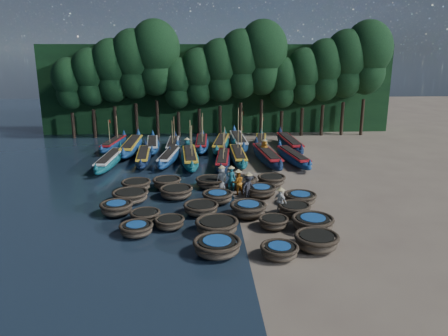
{
  "coord_description": "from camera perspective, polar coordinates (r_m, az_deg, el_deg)",
  "views": [
    {
      "loc": [
        -2.21,
        -28.11,
        9.51
      ],
      "look_at": [
        -0.5,
        1.81,
        1.3
      ],
      "focal_mm": 35.0,
      "sensor_mm": 36.0,
      "label": 1
    }
  ],
  "objects": [
    {
      "name": "tree_0",
      "position": [
        50.17,
        -19.54,
        10.42
      ],
      "size": [
        3.68,
        3.68,
        8.68
      ],
      "color": "black",
      "rests_on": "ground"
    },
    {
      "name": "coracle_16",
      "position": [
        28.8,
        -6.26,
        -3.14
      ],
      "size": [
        2.57,
        2.57,
        0.76
      ],
      "rotation": [
        0.0,
        0.0,
        -0.31
      ],
      "color": "brown",
      "rests_on": "ground"
    },
    {
      "name": "coracle_17",
      "position": [
        27.76,
        -0.85,
        -3.79
      ],
      "size": [
        2.2,
        2.2,
        0.73
      ],
      "rotation": [
        0.0,
        0.0,
        -0.24
      ],
      "color": "brown",
      "rests_on": "ground"
    },
    {
      "name": "long_boat_15",
      "position": [
        43.64,
        1.91,
        3.53
      ],
      "size": [
        1.77,
        8.9,
        3.78
      ],
      "rotation": [
        0.0,
        0.0,
        0.03
      ],
      "color": "navy",
      "rests_on": "ground"
    },
    {
      "name": "coracle_6",
      "position": [
        24.13,
        -7.11,
        -7.08
      ],
      "size": [
        1.81,
        1.81,
        0.63
      ],
      "rotation": [
        0.0,
        0.0,
        0.21
      ],
      "color": "brown",
      "rests_on": "ground"
    },
    {
      "name": "coracle_18",
      "position": [
        29.12,
        4.81,
        -2.96
      ],
      "size": [
        2.19,
        2.19,
        0.7
      ],
      "rotation": [
        0.0,
        0.0,
        -0.15
      ],
      "color": "brown",
      "rests_on": "ground"
    },
    {
      "name": "coracle_8",
      "position": [
        24.13,
        6.48,
        -7.05
      ],
      "size": [
        1.94,
        1.94,
        0.64
      ],
      "rotation": [
        0.0,
        0.0,
        0.31
      ],
      "color": "brown",
      "rests_on": "ground"
    },
    {
      "name": "long_boat_14",
      "position": [
        42.6,
        -0.39,
        3.19
      ],
      "size": [
        2.64,
        8.18,
        1.46
      ],
      "rotation": [
        0.0,
        0.0,
        -0.15
      ],
      "color": "#10525B",
      "rests_on": "ground"
    },
    {
      "name": "tree_13",
      "position": [
        50.76,
        15.65,
        13.07
      ],
      "size": [
        4.92,
        4.92,
        11.6
      ],
      "color": "black",
      "rests_on": "ground"
    },
    {
      "name": "fisherman_4",
      "position": [
        26.08,
        7.37,
        -4.2
      ],
      "size": [
        0.89,
        0.94,
        1.76
      ],
      "rotation": [
        0.0,
        0.0,
        2.29
      ],
      "color": "silver",
      "rests_on": "ground"
    },
    {
      "name": "tree_1",
      "position": [
        49.55,
        -17.01,
        11.36
      ],
      "size": [
        4.09,
        4.09,
        9.65
      ],
      "color": "black",
      "rests_on": "ground"
    },
    {
      "name": "long_boat_17",
      "position": [
        43.1,
        8.55,
        3.22
      ],
      "size": [
        1.92,
        8.94,
        1.58
      ],
      "rotation": [
        0.0,
        0.0,
        0.04
      ],
      "color": "#0E1E34",
      "rests_on": "ground"
    },
    {
      "name": "long_boat_16",
      "position": [
        43.56,
        4.82,
        3.35
      ],
      "size": [
        2.45,
        7.52,
        3.23
      ],
      "rotation": [
        0.0,
        0.0,
        -0.15
      ],
      "color": "#10525B",
      "rests_on": "ground"
    },
    {
      "name": "long_boat_13",
      "position": [
        42.84,
        -2.95,
        3.21
      ],
      "size": [
        1.63,
        7.96,
        3.38
      ],
      "rotation": [
        0.0,
        0.0,
        -0.03
      ],
      "color": "navy",
      "rests_on": "ground"
    },
    {
      "name": "tree_7",
      "position": [
        48.22,
        -0.53,
        12.72
      ],
      "size": [
        4.51,
        4.51,
        10.63
      ],
      "color": "black",
      "rests_on": "ground"
    },
    {
      "name": "tree_4",
      "position": [
        48.34,
        -8.99,
        14.15
      ],
      "size": [
        5.34,
        5.34,
        12.58
      ],
      "color": "black",
      "rests_on": "ground"
    },
    {
      "name": "coracle_10",
      "position": [
        26.57,
        -13.85,
        -5.08
      ],
      "size": [
        2.37,
        2.37,
        0.78
      ],
      "rotation": [
        0.0,
        0.0,
        -0.41
      ],
      "color": "brown",
      "rests_on": "ground"
    },
    {
      "name": "fisherman_6",
      "position": [
        38.68,
        5.31,
        2.46
      ],
      "size": [
        1.04,
        0.96,
        1.98
      ],
      "rotation": [
        0.0,
        0.0,
        5.68
      ],
      "color": "#C26F19",
      "rests_on": "ground"
    },
    {
      "name": "long_boat_5",
      "position": [
        36.49,
        -0.15,
        1.03
      ],
      "size": [
        1.99,
        7.37,
        3.14
      ],
      "rotation": [
        0.0,
        0.0,
        -0.1
      ],
      "color": "#0E1E34",
      "rests_on": "ground"
    },
    {
      "name": "tree_2",
      "position": [
        49.03,
        -14.4,
        12.3
      ],
      "size": [
        4.51,
        4.51,
        10.63
      ],
      "color": "black",
      "rests_on": "ground"
    },
    {
      "name": "fisherman_0",
      "position": [
        30.18,
        -0.29,
        -1.26
      ],
      "size": [
        0.98,
        0.88,
        1.88
      ],
      "rotation": [
        0.0,
        0.0,
        3.69
      ],
      "color": "silver",
      "rests_on": "ground"
    },
    {
      "name": "coracle_9",
      "position": [
        24.2,
        11.51,
        -7.02
      ],
      "size": [
        2.83,
        2.83,
        0.76
      ],
      "rotation": [
        0.0,
        0.0,
        0.42
      ],
      "color": "brown",
      "rests_on": "ground"
    },
    {
      "name": "coracle_11",
      "position": [
        25.23,
        -10.25,
        -6.16
      ],
      "size": [
        2.11,
        2.11,
        0.66
      ],
      "rotation": [
        0.0,
        0.0,
        -0.42
      ],
      "color": "brown",
      "rests_on": "ground"
    },
    {
      "name": "long_boat_4",
      "position": [
        37.17,
        -4.47,
        1.36
      ],
      "size": [
        1.96,
        8.43,
        3.58
      ],
      "rotation": [
        0.0,
        0.0,
        0.06
      ],
      "color": "#10525B",
      "rests_on": "ground"
    },
    {
      "name": "tree_14",
      "position": [
        51.52,
        18.2,
        13.65
      ],
      "size": [
        5.34,
        5.34,
        12.58
      ],
      "color": "black",
      "rests_on": "ground"
    },
    {
      "name": "tree_6",
      "position": [
        48.2,
        -3.32,
        11.89
      ],
      "size": [
        4.09,
        4.09,
        9.65
      ],
      "color": "black",
      "rests_on": "ground"
    },
    {
      "name": "coracle_24",
      "position": [
        31.41,
        6.22,
        -1.58
      ],
      "size": [
        2.26,
        2.26,
        0.75
      ],
      "rotation": [
        0.0,
        0.0,
        0.24
      ],
      "color": "brown",
      "rests_on": "ground"
    },
    {
      "name": "tree_8",
      "position": [
        48.36,
        2.27,
        13.52
      ],
      "size": [
        4.92,
        4.92,
        11.6
      ],
      "color": "black",
      "rests_on": "ground"
    },
    {
      "name": "long_boat_6",
      "position": [
        37.8,
        1.87,
        1.58
      ],
      "size": [
        1.47,
        7.95,
        3.38
      ],
      "rotation": [
        0.0,
        0.0,
        0.01
      ],
      "color": "#10525B",
      "rests_on": "ground"
    },
    {
      "name": "fisherman_3",
      "position": [
        28.28,
        3.23,
        -2.4
      ],
      "size": [
        1.28,
        1.23,
        1.95
      ],
      "rotation": [
        0.0,
        0.0,
        0.71
      ],
      "color": "black",
      "rests_on": "ground"
    },
    {
      "name": "fisherman_5",
      "position": [
        39.93,
        -4.84,
        2.75
      ],
      "size": [
        1.56,
        0.66,
        1.83
      ],
      "rotation": [
        0.0,
        0.0,
        6.16
      ],
      "color": "#195F6C",
      "rests_on": "ground"
    },
    {
      "name": "coracle_13",
      "position": [
        25.55,
        3.19,
        -5.39
      ],
      "size": [
        2.53,
        2.53,
        0.84
      ],
      "rotation": [
        0.0,
        0.0,
        -0.34
      ],
      "color": "brown",
      "rests_on": "ground"
    },
    {
      "name": "long_boat_7",
      "position": [
        37.66,
        5.64,
        1.54
      ],
      "size": [
        2.33,
        8.75,
        1.55
      ],
      "rotation": [
        0.0,
        0.0,
        0.09
      ],
      "color": "#0E1E34",
      "rests_on": "ground"
    },
    {
      "name": "tree_10",
      "position": [
        49.11,
        7.69,
        11.05
      ],
      "size": [
        3.68,
        3.68,
        8.68
      ],
      "color": "black",
      "rests_on": "ground"
    },
    {
      "name": "foliage_wall",
      "position": [
        51.86,
        -0.82,
        10.33
      ],
      "size": [
        40.0,
        3.0,
        10.0
      ],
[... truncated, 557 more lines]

